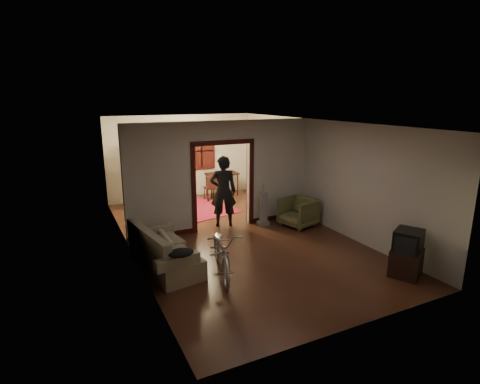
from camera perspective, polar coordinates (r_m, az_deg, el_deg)
floor at (r=9.41m, az=-0.80°, el=-6.69°), size 5.00×8.50×0.01m
ceiling at (r=8.81m, az=-0.87°, el=10.58°), size 5.00×8.50×0.01m
wall_back at (r=12.92m, az=-8.88°, el=5.34°), size 5.00×0.02×2.80m
wall_left at (r=8.29m, az=-16.68°, el=-0.06°), size 0.02×8.50×2.80m
wall_right at (r=10.29m, az=11.89°, el=2.95°), size 0.02×8.50×2.80m
partition_wall at (r=9.68m, az=-2.72°, el=2.53°), size 5.00×0.14×2.80m
door_casing at (r=9.74m, az=-2.70°, el=0.80°), size 1.74×0.20×2.32m
far_window at (r=13.08m, az=-5.90°, el=6.21°), size 0.98×0.06×1.28m
chandelier at (r=11.15m, az=-6.37°, el=8.95°), size 0.24×0.24×0.24m
light_switch at (r=10.09m, az=2.95°, el=2.14°), size 0.08×0.01×0.12m
sofa at (r=7.71m, az=-11.31°, el=-8.40°), size 1.14×1.99×0.86m
rolled_paper at (r=7.97m, az=-11.20°, el=-6.88°), size 0.11×0.87×0.11m
jacket at (r=6.81m, az=-9.01°, el=-9.14°), size 0.47×0.35×0.14m
bicycle at (r=7.32m, az=-2.83°, el=-8.97°), size 1.08×1.93×0.96m
armchair at (r=10.11m, az=8.86°, el=-3.05°), size 1.03×1.01×0.77m
tv_stand at (r=8.02m, az=23.95°, el=-9.79°), size 0.76×0.74×0.53m
crt_tv at (r=7.87m, az=24.27°, el=-6.94°), size 0.70×0.68×0.46m
vacuum at (r=10.05m, az=3.59°, el=-2.59°), size 0.32×0.28×0.91m
person at (r=9.88m, az=-2.57°, el=0.09°), size 0.80×0.66×1.90m
oriental_rug at (r=11.70m, az=-6.00°, el=-2.49°), size 2.10×2.49×0.02m
locker at (r=12.12m, az=-14.16°, el=1.90°), size 0.95×0.66×1.73m
globe at (r=11.94m, az=-14.48°, el=6.96°), size 0.28×0.28×0.28m
desk at (r=13.06m, az=-2.75°, el=1.12°), size 1.09×0.62×0.80m
desk_chair at (r=12.52m, az=-4.50°, el=0.67°), size 0.48×0.48×0.86m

